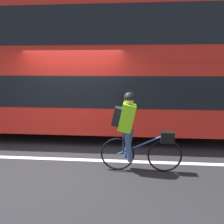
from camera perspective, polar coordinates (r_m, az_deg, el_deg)
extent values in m
plane|color=#232326|center=(5.21, -12.01, -12.37)|extent=(80.00, 80.00, 0.00)
cube|color=silver|center=(5.28, -11.76, -11.98)|extent=(50.00, 0.14, 0.01)
cube|color=#A8A399|center=(9.81, -3.83, -0.07)|extent=(60.00, 2.22, 0.13)
cube|color=brown|center=(11.01, -3.11, 22.39)|extent=(60.00, 0.30, 8.19)
cylinder|color=black|center=(6.94, 16.44, -1.65)|extent=(1.09, 0.30, 1.09)
cube|color=red|center=(6.87, -9.69, 4.55)|extent=(10.08, 2.41, 1.85)
cube|color=black|center=(6.84, -9.75, 6.39)|extent=(9.68, 2.43, 0.81)
cube|color=red|center=(6.86, -10.23, 19.15)|extent=(10.08, 2.32, 1.65)
cube|color=black|center=(6.87, -10.26, 19.83)|extent=(9.68, 2.34, 0.92)
torus|color=black|center=(4.62, 13.61, -11.03)|extent=(0.70, 0.04, 0.70)
torus|color=black|center=(4.57, 1.44, -10.95)|extent=(0.70, 0.04, 0.70)
cylinder|color=#2D4C8C|center=(4.49, 7.64, -8.44)|extent=(0.97, 0.03, 0.47)
cylinder|color=#2D4C8C|center=(4.47, 2.95, -7.97)|extent=(0.03, 0.03, 0.51)
cube|color=black|center=(4.49, 14.24, -6.43)|extent=(0.26, 0.16, 0.22)
cube|color=#8CE019|center=(4.32, 3.91, -1.42)|extent=(0.37, 0.32, 0.58)
cube|color=black|center=(4.32, 1.26, -1.11)|extent=(0.21, 0.26, 0.38)
cylinder|color=#384C7A|center=(4.57, 4.32, -8.22)|extent=(0.22, 0.11, 0.63)
cylinder|color=#384C7A|center=(4.40, 4.30, -9.04)|extent=(0.19, 0.11, 0.63)
sphere|color=tan|center=(4.25, 4.52, 3.24)|extent=(0.19, 0.19, 0.19)
sphere|color=black|center=(4.24, 4.52, 3.81)|extent=(0.21, 0.21, 0.21)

